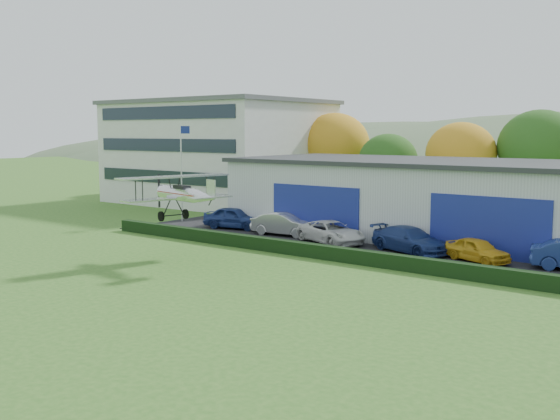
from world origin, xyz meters
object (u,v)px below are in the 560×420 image
Objects in this scene: flagpole at (182,163)px; car_2 at (331,232)px; car_0 at (235,218)px; car_3 at (410,240)px; hangar at (522,204)px; car_4 at (477,250)px; office_block at (219,152)px; biplane at (183,193)px; car_1 at (285,224)px.

car_2 is (15.08, -1.30, -4.02)m from flagpole.
car_3 is at bearing -105.36° from car_0.
flagpole reaches higher than hangar.
car_3 is at bearing -3.10° from flagpole.
car_4 is (4.27, -0.30, -0.09)m from car_3.
office_block is at bearing 121.97° from flagpole.
office_block reaches higher than biplane.
hangar is at bearing -83.98° from car_0.
car_1 is 14.06m from car_4.
car_1 is 4.34m from car_2.
biplane is at bearing -164.30° from car_0.
car_1 is 0.94× the size of car_2.
car_0 reaches higher than car_2.
car_0 reaches higher than car_4.
car_1 is 0.71× the size of biplane.
biplane is (11.71, -11.25, -0.89)m from flagpole.
biplane reaches higher than car_4.
car_0 is at bearing 108.97° from car_4.
car_3 is at bearing -98.64° from car_1.
car_2 is at bearing -104.68° from car_1.
office_block is 27.61m from car_2.
car_2 is at bearing -143.43° from hangar.
car_0 reaches higher than car_1.
car_4 is 0.57× the size of biplane.
biplane reaches higher than car_3.
flagpole is 1.53× the size of car_3.
office_block is 4.33× the size of car_0.
car_4 is at bearing -99.01° from car_1.
office_block is 15.33m from flagpole.
hangar is at bearing -70.69° from car_1.
hangar reaches higher than car_4.
car_2 is at bearing 111.46° from car_4.
car_0 is at bearing -3.57° from flagpole.
car_4 is (9.75, -0.12, -0.05)m from car_2.
car_3 is at bearing 61.65° from biplane.
car_1 is at bearing -105.51° from car_0.
car_2 is 5.48m from car_3.
car_1 is (10.79, -0.63, -3.94)m from flagpole.
car_0 is 1.22× the size of car_4.
car_2 is (4.29, -0.67, -0.08)m from car_1.
biplane is at bearing 149.00° from car_4.
flagpole is 20.97m from car_3.
car_2 is at bearing 110.79° from car_3.
flagpole is 16.26m from biplane.
car_2 is 10.96m from biplane.
flagpole reaches higher than biplane.
car_1 is at bearing -3.34° from flagpole.
office_block reaches higher than hangar.
car_4 is at bearing -105.62° from car_0.
car_3 is at bearing -67.45° from car_2.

